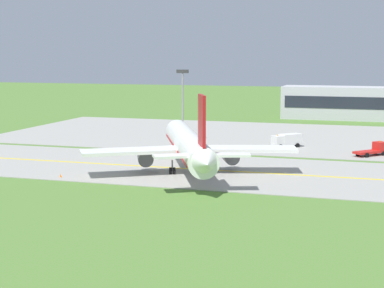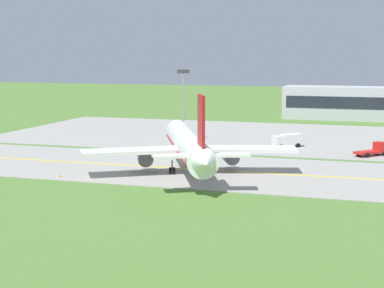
% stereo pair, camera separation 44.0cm
% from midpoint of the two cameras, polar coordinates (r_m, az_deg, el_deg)
% --- Properties ---
extents(ground_plane, '(500.00, 500.00, 0.00)m').
position_cam_midpoint_polar(ground_plane, '(95.09, 3.54, -2.56)').
color(ground_plane, '#517A33').
extents(taxiway_strip, '(240.00, 28.00, 0.10)m').
position_cam_midpoint_polar(taxiway_strip, '(95.08, 3.54, -2.53)').
color(taxiway_strip, '#9E9B93').
rests_on(taxiway_strip, ground).
extents(apron_pad, '(140.00, 52.00, 0.10)m').
position_cam_midpoint_polar(apron_pad, '(134.49, 11.97, 0.49)').
color(apron_pad, '#9E9B93').
rests_on(apron_pad, ground).
extents(taxiway_centreline, '(220.00, 0.60, 0.01)m').
position_cam_midpoint_polar(taxiway_centreline, '(95.07, 3.55, -2.49)').
color(taxiway_centreline, yellow).
rests_on(taxiway_centreline, taxiway_strip).
extents(airplane_lead, '(30.98, 37.48, 12.70)m').
position_cam_midpoint_polar(airplane_lead, '(93.79, -0.46, -0.13)').
color(airplane_lead, white).
rests_on(airplane_lead, ground).
extents(service_truck_baggage, '(5.88, 6.07, 2.59)m').
position_cam_midpoint_polar(service_truck_baggage, '(114.04, 16.26, -0.46)').
color(service_truck_baggage, red).
rests_on(service_truck_baggage, ground).
extents(service_truck_fuel, '(5.74, 5.64, 2.60)m').
position_cam_midpoint_polar(service_truck_fuel, '(120.39, 8.58, 0.39)').
color(service_truck_fuel, silver).
rests_on(service_truck_fuel, ground).
extents(apron_light_mast, '(2.40, 0.50, 14.70)m').
position_cam_midpoint_polar(apron_light_mast, '(124.64, -0.97, 4.35)').
color(apron_light_mast, gray).
rests_on(apron_light_mast, ground).
extents(traffic_cone_near_edge, '(0.44, 0.44, 0.60)m').
position_cam_midpoint_polar(traffic_cone_near_edge, '(92.29, -12.07, -2.87)').
color(traffic_cone_near_edge, orange).
rests_on(traffic_cone_near_edge, ground).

